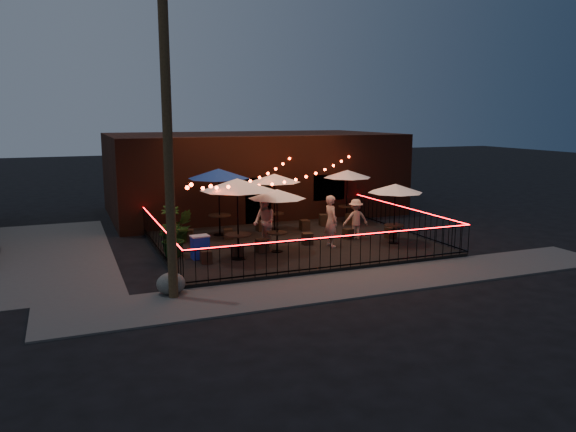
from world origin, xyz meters
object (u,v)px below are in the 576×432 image
Objects in this scene: cafe_table_1 at (219,174)px; cafe_table_2 at (277,195)px; utility_pole at (168,151)px; cafe_table_4 at (395,189)px; cafe_table_5 at (347,175)px; cooler at (200,247)px; cafe_table_0 at (237,186)px; boulder at (171,284)px; cafe_table_3 at (274,179)px.

cafe_table_2 is (1.17, -3.43, -0.42)m from cafe_table_1.
cafe_table_1 is at bearing 65.22° from utility_pole.
cafe_table_5 is (0.33, 4.43, 0.10)m from cafe_table_4.
cafe_table_5 is (9.20, 7.40, -1.69)m from utility_pole.
cafe_table_1 is 4.26m from cooler.
cafe_table_0 reaches higher than cooler.
cafe_table_1 is 3.77× the size of boulder.
utility_pole reaches higher than cooler.
cafe_table_0 is at bearing -163.40° from cafe_table_2.
cafe_table_1 is 4.01× the size of cooler.
utility_pole reaches higher than cafe_table_0.
cafe_table_4 is at bearing 0.67° from cafe_table_0.
cafe_table_0 is 0.95× the size of cafe_table_1.
utility_pole is 5.75m from cafe_table_2.
cafe_table_2 is 3.21m from cooler.
cafe_table_4 is at bearing -94.27° from cafe_table_5.
cafe_table_0 reaches higher than cafe_table_1.
cafe_table_2 is (1.58, 0.47, -0.45)m from cafe_table_0.
cooler is 3.47m from boulder.
cafe_table_5 is (6.06, 0.60, -0.30)m from cafe_table_1.
cafe_table_4 is at bearing -8.82° from cooler.
cafe_table_0 is 1.08× the size of cafe_table_3.
cafe_table_3 is 5.13m from cafe_table_4.
boulder is at bearing -163.44° from cafe_table_4.
cafe_table_4 is at bearing 16.56° from boulder.
utility_pole is at bearing -88.84° from boulder.
cafe_table_3 is 3.31× the size of boulder.
cafe_table_5 reaches higher than cafe_table_2.
cooler is at bearing 65.75° from utility_pole.
cafe_table_1 is at bearing 59.46° from cooler.
boulder is at bearing 91.16° from utility_pole.
cafe_table_0 is 2.46m from cooler.
utility_pole reaches higher than cafe_table_4.
utility_pole is 11.93m from cafe_table_5.
boulder is (-1.55, -3.10, -0.22)m from cooler.
cafe_table_1 is at bearing 146.26° from cafe_table_4.
cafe_table_3 is 5.55m from cooler.
cafe_table_1 is 6.90m from cafe_table_4.
cafe_table_1 reaches higher than cafe_table_2.
cafe_table_4 is 3.13× the size of boulder.
cooler is at bearing -139.21° from cafe_table_3.
cafe_table_0 is 3.58× the size of boulder.
utility_pole is 9.52m from cafe_table_4.
cafe_table_3 is 1.06× the size of cafe_table_5.
utility_pole is 4.20m from cafe_table_0.
boulder is (-8.88, -2.64, -1.88)m from cafe_table_4.
cafe_table_1 is 2.40m from cafe_table_3.
boulder is at bearing -144.82° from cafe_table_2.
cafe_table_1 is at bearing -178.42° from cafe_table_3.
cafe_table_1 is (3.14, 6.80, -1.39)m from utility_pole.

